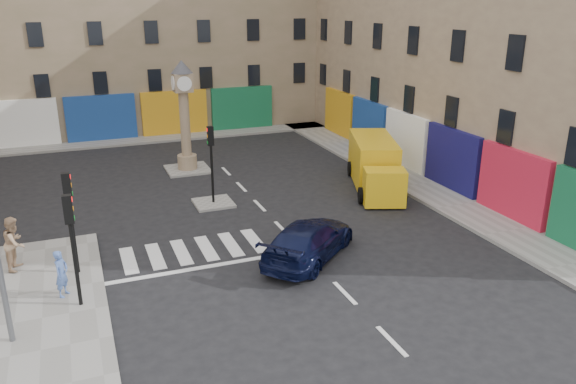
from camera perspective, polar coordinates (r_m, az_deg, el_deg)
ground at (r=20.86m, az=3.29°, el=-7.71°), size 120.00×120.00×0.00m
sidewalk_right at (r=32.92m, az=9.90°, el=2.39°), size 2.60×30.00×0.15m
sidewalk_far at (r=40.36m, az=-15.31°, el=5.10°), size 32.00×2.40×0.15m
island_near at (r=27.21m, az=-7.58°, el=-1.12°), size 1.80×1.80×0.12m
island_far at (r=32.79m, az=-10.14°, el=2.28°), size 2.40×2.40×0.12m
building_right at (r=35.31m, az=19.82°, el=15.80°), size 10.00×30.00×16.00m
building_far at (r=45.04m, az=-17.20°, el=17.20°), size 32.00×10.00×17.00m
traffic_light_left_near at (r=18.38m, az=-21.16°, el=-3.91°), size 0.28×0.22×3.70m
traffic_light_left_far at (r=20.63m, az=-21.30°, el=-1.44°), size 0.28×0.22×3.70m
traffic_light_island at (r=26.45m, az=-7.82°, el=4.03°), size 0.28×0.22×3.70m
clock_pillar at (r=31.96m, az=-10.51°, el=8.27°), size 1.20×1.20×6.10m
navy_sedan at (r=21.30m, az=2.11°, el=-4.91°), size 5.16×4.92×1.47m
yellow_van at (r=29.52m, az=8.80°, el=2.79°), size 4.21×6.95×2.43m
pedestrian_blue at (r=19.81m, az=-22.02°, el=-7.67°), size 0.63×0.70×1.60m
pedestrian_tan at (r=22.32m, az=-26.01°, el=-4.68°), size 0.98×1.12×1.97m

